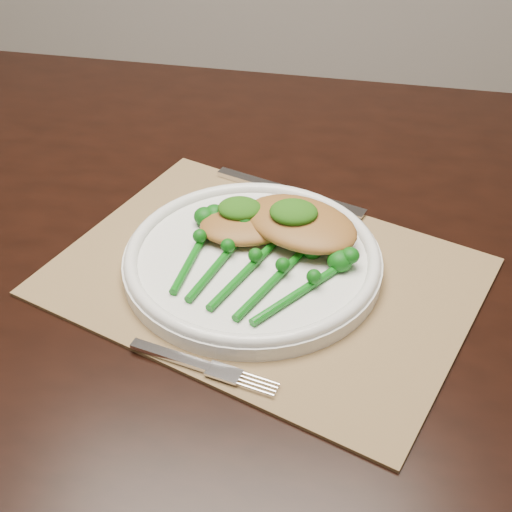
# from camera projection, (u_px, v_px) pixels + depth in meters

# --- Properties ---
(dining_table) EXTENTS (1.68, 1.04, 0.75)m
(dining_table) POSITION_uv_depth(u_px,v_px,m) (208.00, 410.00, 1.13)
(dining_table) COLOR black
(dining_table) RESTS_ON ground
(placemat) EXTENTS (0.55, 0.49, 0.00)m
(placemat) POSITION_uv_depth(u_px,v_px,m) (264.00, 277.00, 0.81)
(placemat) COLOR olive
(placemat) RESTS_ON dining_table
(dinner_plate) EXTENTS (0.29, 0.29, 0.03)m
(dinner_plate) POSITION_uv_depth(u_px,v_px,m) (252.00, 259.00, 0.81)
(dinner_plate) COLOR white
(dinner_plate) RESTS_ON placemat
(knife) EXTENTS (0.20, 0.10, 0.01)m
(knife) POSITION_uv_depth(u_px,v_px,m) (275.00, 188.00, 0.94)
(knife) COLOR silver
(knife) RESTS_ON placemat
(fork) EXTENTS (0.16, 0.06, 0.00)m
(fork) POSITION_uv_depth(u_px,v_px,m) (212.00, 369.00, 0.69)
(fork) COLOR silver
(fork) RESTS_ON placemat
(chicken_fillet_left) EXTENTS (0.14, 0.11, 0.02)m
(chicken_fillet_left) POSITION_uv_depth(u_px,v_px,m) (249.00, 224.00, 0.83)
(chicken_fillet_left) COLOR #9B662D
(chicken_fillet_left) RESTS_ON dinner_plate
(chicken_fillet_right) EXTENTS (0.17, 0.16, 0.03)m
(chicken_fillet_right) POSITION_uv_depth(u_px,v_px,m) (301.00, 223.00, 0.82)
(chicken_fillet_right) COLOR #9B662D
(chicken_fillet_right) RESTS_ON dinner_plate
(pesto_dollop_left) EXTENTS (0.05, 0.04, 0.02)m
(pesto_dollop_left) POSITION_uv_depth(u_px,v_px,m) (240.00, 208.00, 0.83)
(pesto_dollop_left) COLOR #154309
(pesto_dollop_left) RESTS_ON chicken_fillet_left
(pesto_dollop_right) EXTENTS (0.06, 0.05, 0.02)m
(pesto_dollop_right) POSITION_uv_depth(u_px,v_px,m) (294.00, 212.00, 0.81)
(pesto_dollop_right) COLOR #154309
(pesto_dollop_right) RESTS_ON chicken_fillet_right
(broccolini_bundle) EXTENTS (0.21, 0.22, 0.04)m
(broccolini_bundle) POSITION_uv_depth(u_px,v_px,m) (245.00, 272.00, 0.78)
(broccolini_bundle) COLOR #0B5B10
(broccolini_bundle) RESTS_ON dinner_plate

